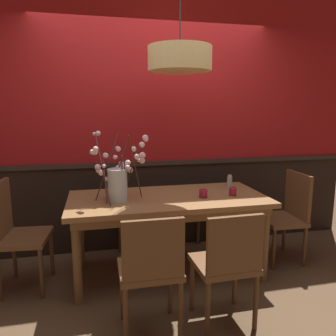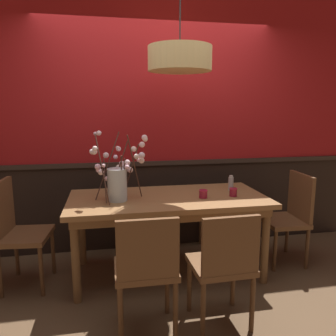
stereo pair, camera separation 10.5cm
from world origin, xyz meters
TOP-DOWN VIEW (x-y plane):
  - ground_plane at (0.00, 0.00)m, footprint 24.00×24.00m
  - back_wall at (0.00, 0.72)m, footprint 4.78×0.14m
  - dining_table at (0.00, 0.00)m, footprint 1.84×0.88m
  - chair_head_west_end at (-1.36, 0.02)m, footprint 0.44×0.49m
  - chair_near_side_right at (0.24, -0.87)m, footprint 0.44×0.41m
  - chair_far_side_left at (-0.25, 0.82)m, footprint 0.48×0.43m
  - chair_far_side_right at (0.30, 0.84)m, footprint 0.47×0.44m
  - chair_head_east_end at (1.29, 0.02)m, footprint 0.42×0.47m
  - chair_near_side_left at (-0.31, -0.86)m, footprint 0.43×0.39m
  - vase_with_blossoms at (-0.46, -0.04)m, footprint 0.49×0.43m
  - candle_holder_nearer_center at (0.31, -0.11)m, footprint 0.08×0.08m
  - candle_holder_nearer_edge at (0.61, -0.10)m, footprint 0.08×0.08m
  - condiment_bottle at (0.67, 0.13)m, footprint 0.05×0.05m
  - pendant_lamp at (0.10, -0.02)m, footprint 0.56×0.56m

SIDE VIEW (x-z plane):
  - ground_plane at x=0.00m, z-range 0.00..0.00m
  - chair_far_side_right at x=0.30m, z-range 0.06..0.93m
  - chair_near_side_right at x=0.24m, z-range 0.06..0.94m
  - chair_near_side_left at x=-0.31m, z-range 0.07..0.97m
  - chair_head_east_end at x=1.29m, z-range 0.05..0.99m
  - chair_far_side_left at x=-0.25m, z-range 0.06..0.98m
  - chair_head_west_end at x=-1.36m, z-range 0.06..1.03m
  - dining_table at x=0.00m, z-range 0.30..1.07m
  - candle_holder_nearer_center at x=0.31m, z-range 0.77..0.85m
  - candle_holder_nearer_edge at x=0.61m, z-range 0.77..0.85m
  - condiment_bottle at x=0.67m, z-range 0.76..0.92m
  - vase_with_blossoms at x=-0.46m, z-range 0.65..1.27m
  - back_wall at x=0.00m, z-range -0.01..2.93m
  - pendant_lamp at x=0.10m, z-range 1.49..2.53m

